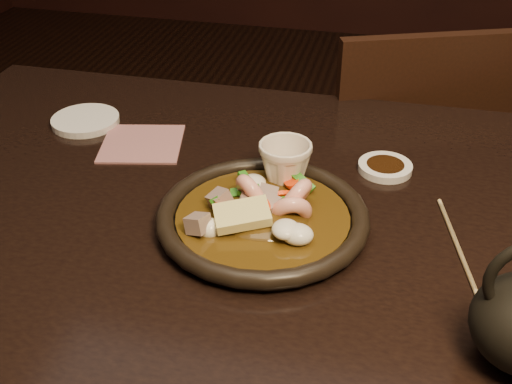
% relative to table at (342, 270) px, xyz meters
% --- Properties ---
extents(table, '(1.60, 0.90, 0.75)m').
position_rel_table_xyz_m(table, '(0.00, 0.00, 0.00)').
color(table, black).
rests_on(table, floor).
extents(chair, '(0.53, 0.53, 0.87)m').
position_rel_table_xyz_m(chair, '(0.07, 0.62, -0.20)').
color(chair, black).
rests_on(chair, floor).
extents(plate, '(0.31, 0.31, 0.03)m').
position_rel_table_xyz_m(plate, '(-0.12, -0.02, 0.09)').
color(plate, black).
rests_on(plate, table).
extents(stirfry, '(0.18, 0.20, 0.07)m').
position_rel_table_xyz_m(stirfry, '(-0.12, -0.02, 0.10)').
color(stirfry, '#3B270A').
rests_on(stirfry, plate).
extents(soy_dish, '(0.09, 0.09, 0.01)m').
position_rel_table_xyz_m(soy_dish, '(0.04, 0.18, 0.08)').
color(soy_dish, silver).
rests_on(soy_dish, table).
extents(saucer_left, '(0.12, 0.12, 0.01)m').
position_rel_table_xyz_m(saucer_left, '(-0.51, 0.22, 0.08)').
color(saucer_left, silver).
rests_on(saucer_left, table).
extents(tea_cup, '(0.08, 0.08, 0.08)m').
position_rel_table_xyz_m(tea_cup, '(-0.11, 0.09, 0.12)').
color(tea_cup, silver).
rests_on(tea_cup, table).
extents(chopsticks, '(0.05, 0.21, 0.01)m').
position_rel_table_xyz_m(chopsticks, '(0.15, -0.00, 0.08)').
color(chopsticks, tan).
rests_on(chopsticks, table).
extents(napkin, '(0.16, 0.16, 0.00)m').
position_rel_table_xyz_m(napkin, '(-0.38, 0.17, 0.08)').
color(napkin, '#965C5F').
rests_on(napkin, table).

